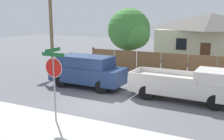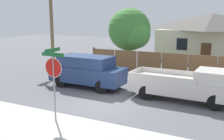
# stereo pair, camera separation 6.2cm
# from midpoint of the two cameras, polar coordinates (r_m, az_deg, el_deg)

# --- Properties ---
(ground_plane) EXTENTS (80.00, 80.00, 0.00)m
(ground_plane) POSITION_cam_midpoint_polar(r_m,az_deg,el_deg) (13.37, -2.15, -7.37)
(ground_plane) COLOR slate
(sidewalk_strip) EXTENTS (36.00, 3.20, 0.01)m
(sidewalk_strip) POSITION_cam_midpoint_polar(r_m,az_deg,el_deg) (10.58, -11.84, -12.83)
(sidewalk_strip) COLOR beige
(sidewalk_strip) RESTS_ON ground
(wooden_fence) EXTENTS (15.90, 0.12, 1.79)m
(wooden_fence) POSITION_cam_midpoint_polar(r_m,az_deg,el_deg) (19.70, 16.28, 0.86)
(wooden_fence) COLOR brown
(wooden_fence) RESTS_ON ground
(house) EXTENTS (10.56, 7.80, 4.70)m
(house) POSITION_cam_midpoint_polar(r_m,az_deg,el_deg) (29.00, 20.89, 6.99)
(house) COLOR beige
(house) RESTS_ON ground
(oak_tree) EXTENTS (3.79, 3.61, 5.07)m
(oak_tree) POSITION_cam_midpoint_polar(r_m,az_deg,el_deg) (22.49, 4.20, 8.53)
(oak_tree) COLOR brown
(oak_tree) RESTS_ON ground
(palm_tree) EXTENTS (3.17, 3.39, 6.49)m
(palm_tree) POSITION_cam_midpoint_polar(r_m,az_deg,el_deg) (22.83, -13.15, 14.42)
(palm_tree) COLOR brown
(palm_tree) RESTS_ON ground
(red_suv) EXTENTS (4.81, 2.00, 1.97)m
(red_suv) POSITION_cam_midpoint_polar(r_m,az_deg,el_deg) (16.32, -5.30, -0.10)
(red_suv) COLOR navy
(red_suv) RESTS_ON ground
(orange_pickup) EXTENTS (5.61, 2.09, 1.75)m
(orange_pickup) POSITION_cam_midpoint_polar(r_m,az_deg,el_deg) (14.16, 16.38, -3.12)
(orange_pickup) COLOR silver
(orange_pickup) RESTS_ON ground
(stop_sign) EXTENTS (1.09, 0.98, 3.08)m
(stop_sign) POSITION_cam_midpoint_polar(r_m,az_deg,el_deg) (10.99, -12.45, -0.39)
(stop_sign) COLOR gray
(stop_sign) RESTS_ON ground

